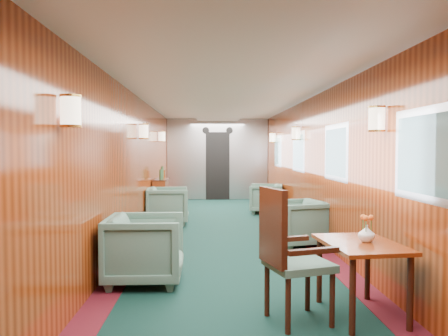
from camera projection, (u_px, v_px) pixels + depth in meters
name	position (u px, v px, depth m)	size (l,w,h in m)	color
room	(226.00, 141.00, 7.04)	(12.00, 12.10, 2.40)	black
bulkhead	(218.00, 160.00, 12.96)	(2.98, 0.17, 2.39)	#A8A9AF
windows_right	(314.00, 152.00, 7.36)	(0.02, 8.60, 0.80)	#B6B9BD
wall_sconces	(225.00, 132.00, 7.60)	(2.97, 7.97, 0.25)	#FFEAC6
dining_table	(361.00, 254.00, 3.90)	(0.70, 0.94, 0.66)	maroon
side_chair	(287.00, 250.00, 3.73)	(0.64, 0.66, 1.17)	#1C423B
credenza	(161.00, 197.00, 9.74)	(0.29, 0.94, 1.11)	maroon
flower_vase	(367.00, 233.00, 3.90)	(0.15, 0.15, 0.15)	silver
armchair_left_near	(145.00, 249.00, 4.87)	(0.82, 0.84, 0.77)	#1C423B
armchair_left_far	(168.00, 206.00, 8.69)	(0.79, 0.82, 0.74)	#1C423B
armchair_right_near	(298.00, 223.00, 6.72)	(0.76, 0.79, 0.71)	#1C423B
armchair_right_far	(266.00, 198.00, 10.22)	(0.73, 0.75, 0.69)	#1C423B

